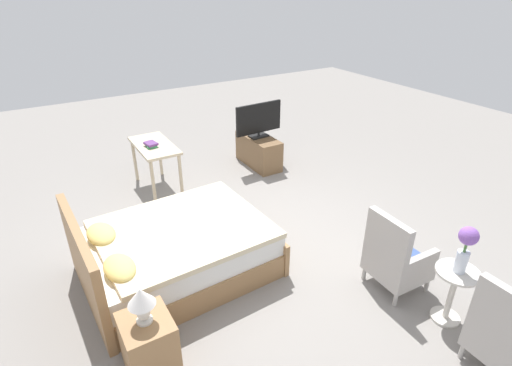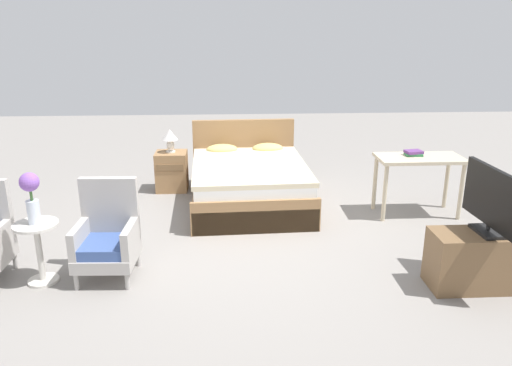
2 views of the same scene
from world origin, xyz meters
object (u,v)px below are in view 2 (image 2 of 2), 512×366
object	(u,v)px
tv_flatscreen	(493,200)
vanity_desk	(419,166)
book_stack	(414,153)
side_table	(39,246)
flower_vase	(31,193)
table_lamp	(170,137)
nightstand	(172,171)
tv_stand	(483,260)
bed	(249,182)
armchair_by_window_right	(108,238)

from	to	relation	value
tv_flatscreen	vanity_desk	xyz separation A→B (m)	(0.05, 1.82, -0.20)
book_stack	side_table	bearing A→B (deg)	-158.61
flower_vase	tv_flatscreen	size ratio (longest dim) A/B	0.54
table_lamp	nightstand	bearing A→B (deg)	-90.00
side_table	tv_flatscreen	size ratio (longest dim) A/B	0.67
flower_vase	tv_stand	size ratio (longest dim) A/B	0.50
flower_vase	table_lamp	size ratio (longest dim) A/B	1.45
bed	side_table	distance (m)	2.85
side_table	book_stack	size ratio (longest dim) A/B	2.64
side_table	vanity_desk	xyz separation A→B (m)	(4.09, 1.52, 0.27)
table_lamp	vanity_desk	bearing A→B (deg)	-19.75
side_table	book_stack	xyz separation A→B (m)	(4.02, 1.58, 0.41)
nightstand	table_lamp	distance (m)	0.49
bed	armchair_by_window_right	world-z (taller)	bed
bed	vanity_desk	xyz separation A→B (m)	(2.08, -0.51, 0.34)
side_table	vanity_desk	world-z (taller)	vanity_desk
bed	book_stack	xyz separation A→B (m)	(2.02, -0.45, 0.48)
armchair_by_window_right	vanity_desk	distance (m)	3.77
armchair_by_window_right	nightstand	size ratio (longest dim) A/B	1.65
table_lamp	tv_stand	bearing A→B (deg)	-43.56
armchair_by_window_right	side_table	size ratio (longest dim) A/B	1.57
side_table	flower_vase	xyz separation A→B (m)	(0.00, -0.00, 0.51)
armchair_by_window_right	flower_vase	xyz separation A→B (m)	(-0.60, -0.11, 0.51)
book_stack	table_lamp	bearing A→B (deg)	160.87
armchair_by_window_right	vanity_desk	bearing A→B (deg)	21.90
armchair_by_window_right	book_stack	world-z (taller)	armchair_by_window_right
side_table	table_lamp	world-z (taller)	table_lamp
armchair_by_window_right	table_lamp	xyz separation A→B (m)	(0.33, 2.54, 0.40)
table_lamp	book_stack	world-z (taller)	table_lamp
side_table	armchair_by_window_right	bearing A→B (deg)	10.79
table_lamp	tv_stand	world-z (taller)	table_lamp
flower_vase	armchair_by_window_right	bearing A→B (deg)	10.79
armchair_by_window_right	table_lamp	size ratio (longest dim) A/B	2.79
nightstand	vanity_desk	bearing A→B (deg)	-19.74
flower_vase	book_stack	world-z (taller)	flower_vase
bed	tv_flatscreen	bearing A→B (deg)	-48.96
bed	flower_vase	size ratio (longest dim) A/B	4.30
flower_vase	table_lamp	xyz separation A→B (m)	(0.93, 2.65, -0.11)
nightstand	vanity_desk	size ratio (longest dim) A/B	0.54
tv_flatscreen	book_stack	bearing A→B (deg)	90.43
armchair_by_window_right	nightstand	world-z (taller)	armchair_by_window_right
armchair_by_window_right	flower_vase	world-z (taller)	flower_vase
armchair_by_window_right	book_stack	bearing A→B (deg)	23.11
nightstand	vanity_desk	xyz separation A→B (m)	(3.16, -1.13, 0.36)
tv_flatscreen	vanity_desk	distance (m)	1.83
nightstand	bed	bearing A→B (deg)	-29.93
tv_stand	table_lamp	bearing A→B (deg)	136.44
nightstand	tv_flatscreen	xyz separation A→B (m)	(3.11, -2.95, 0.56)
bed	table_lamp	world-z (taller)	bed
flower_vase	nightstand	world-z (taller)	flower_vase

